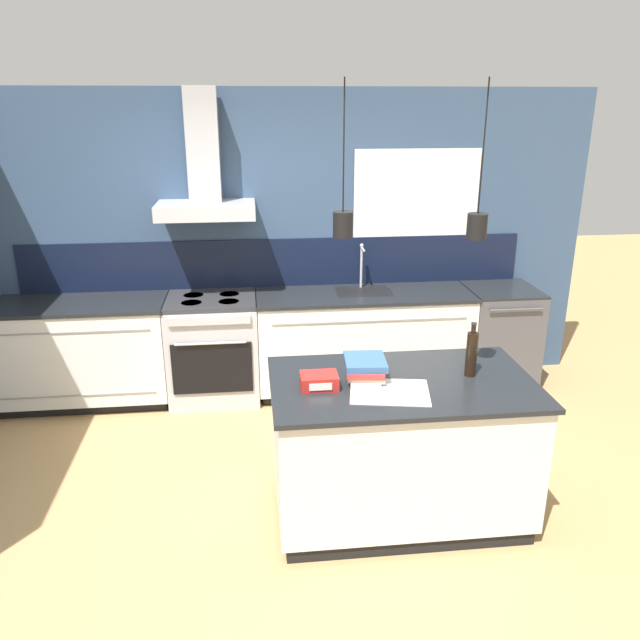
% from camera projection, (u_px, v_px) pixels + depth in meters
% --- Properties ---
extents(ground_plane, '(16.00, 16.00, 0.00)m').
position_uv_depth(ground_plane, '(295.00, 506.00, 4.05)').
color(ground_plane, tan).
rests_on(ground_plane, ground).
extents(wall_back, '(5.60, 2.28, 2.60)m').
position_uv_depth(wall_back, '(273.00, 237.00, 5.47)').
color(wall_back, '#354C6B').
rests_on(wall_back, ground_plane).
extents(counter_run_left, '(1.42, 0.64, 0.91)m').
position_uv_depth(counter_run_left, '(85.00, 353.00, 5.31)').
color(counter_run_left, black).
rests_on(counter_run_left, ground_plane).
extents(counter_run_sink, '(1.89, 0.64, 1.31)m').
position_uv_depth(counter_run_sink, '(363.00, 341.00, 5.56)').
color(counter_run_sink, black).
rests_on(counter_run_sink, ground_plane).
extents(oven_range, '(0.77, 0.66, 0.91)m').
position_uv_depth(oven_range, '(214.00, 348.00, 5.42)').
color(oven_range, '#B5B5BA').
rests_on(oven_range, ground_plane).
extents(dishwasher, '(0.62, 0.65, 0.91)m').
position_uv_depth(dishwasher, '(497.00, 336.00, 5.69)').
color(dishwasher, '#4C4C51').
rests_on(dishwasher, ground_plane).
extents(kitchen_island, '(1.57, 0.92, 0.91)m').
position_uv_depth(kitchen_island, '(400.00, 447.00, 3.86)').
color(kitchen_island, black).
rests_on(kitchen_island, ground_plane).
extents(bottle_on_island, '(0.07, 0.07, 0.34)m').
position_uv_depth(bottle_on_island, '(471.00, 353.00, 3.74)').
color(bottle_on_island, black).
rests_on(bottle_on_island, kitchen_island).
extents(book_stack, '(0.27, 0.33, 0.13)m').
position_uv_depth(book_stack, '(365.00, 369.00, 3.71)').
color(book_stack, beige).
rests_on(book_stack, kitchen_island).
extents(red_supply_box, '(0.22, 0.17, 0.08)m').
position_uv_depth(red_supply_box, '(319.00, 381.00, 3.61)').
color(red_supply_box, red).
rests_on(red_supply_box, kitchen_island).
extents(paper_pile, '(0.50, 0.42, 0.01)m').
position_uv_depth(paper_pile, '(390.00, 392.00, 3.56)').
color(paper_pile, silver).
rests_on(paper_pile, kitchen_island).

